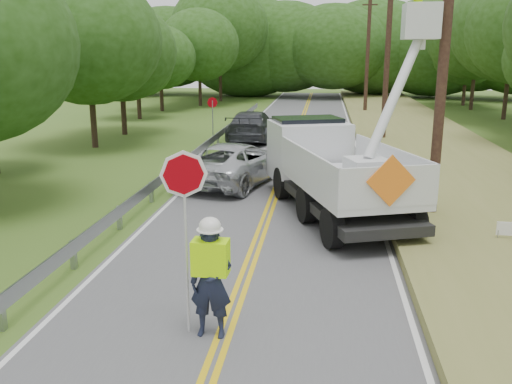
# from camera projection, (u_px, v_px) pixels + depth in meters

# --- Properties ---
(ground) EXTENTS (140.00, 140.00, 0.00)m
(ground) POSITION_uv_depth(u_px,v_px,m) (209.00, 376.00, 8.73)
(ground) COLOR #3E6322
(ground) RESTS_ON ground
(road) EXTENTS (7.20, 96.00, 0.03)m
(road) POSITION_uv_depth(u_px,v_px,m) (280.00, 179.00, 22.19)
(road) COLOR #545457
(road) RESTS_ON ground
(guardrail) EXTENTS (0.18, 48.00, 0.77)m
(guardrail) POSITION_uv_depth(u_px,v_px,m) (188.00, 159.00, 23.40)
(guardrail) COLOR gray
(guardrail) RESTS_ON ground
(utility_poles) EXTENTS (1.60, 43.30, 10.00)m
(utility_poles) POSITION_uv_depth(u_px,v_px,m) (406.00, 45.00, 23.19)
(utility_poles) COLOR black
(utility_poles) RESTS_ON ground
(tall_grass_verge) EXTENTS (7.00, 96.00, 0.30)m
(tall_grass_verge) POSITION_uv_depth(u_px,v_px,m) (463.00, 181.00, 21.30)
(tall_grass_verge) COLOR olive
(tall_grass_verge) RESTS_ON ground
(treeline_left) EXTENTS (11.29, 56.65, 11.67)m
(treeline_left) POSITION_uv_depth(u_px,v_px,m) (155.00, 41.00, 38.12)
(treeline_left) COLOR #332319
(treeline_left) RESTS_ON ground
(treeline_horizon) EXTENTS (55.69, 13.99, 11.31)m
(treeline_horizon) POSITION_uv_depth(u_px,v_px,m) (326.00, 47.00, 61.29)
(treeline_horizon) COLOR #1E400D
(treeline_horizon) RESTS_ON ground
(flagger) EXTENTS (1.22, 0.52, 3.37)m
(flagger) POSITION_uv_depth(u_px,v_px,m) (210.00, 273.00, 9.68)
(flagger) COLOR #191E33
(flagger) RESTS_ON road
(bucket_truck) EXTENTS (5.18, 8.20, 7.49)m
(bucket_truck) POSITION_uv_depth(u_px,v_px,m) (330.00, 157.00, 17.91)
(bucket_truck) COLOR black
(bucket_truck) RESTS_ON road
(suv_silver) EXTENTS (4.09, 6.24, 1.59)m
(suv_silver) POSITION_uv_depth(u_px,v_px,m) (235.00, 163.00, 21.33)
(suv_silver) COLOR #BABEC2
(suv_silver) RESTS_ON road
(suv_darkgrey) EXTENTS (2.51, 5.88, 1.69)m
(suv_darkgrey) POSITION_uv_depth(u_px,v_px,m) (252.00, 126.00, 31.68)
(suv_darkgrey) COLOR #35383D
(suv_darkgrey) RESTS_ON road
(stop_sign_permanent) EXTENTS (0.52, 0.27, 2.66)m
(stop_sign_permanent) POSITION_uv_depth(u_px,v_px,m) (213.00, 114.00, 29.31)
(stop_sign_permanent) COLOR gray
(stop_sign_permanent) RESTS_ON ground
(yard_sign) EXTENTS (0.51, 0.07, 0.74)m
(yard_sign) POSITION_uv_depth(u_px,v_px,m) (507.00, 230.00, 14.22)
(yard_sign) COLOR white
(yard_sign) RESTS_ON ground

